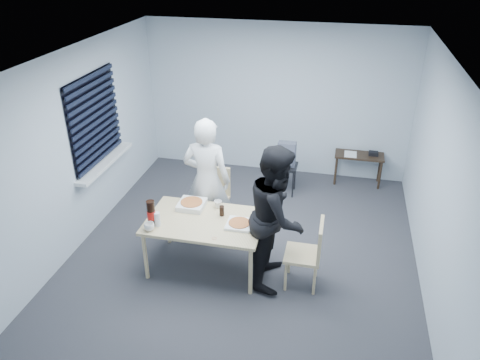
% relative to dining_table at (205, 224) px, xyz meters
% --- Properties ---
extents(room, '(5.00, 5.00, 5.00)m').
position_rel_dining_table_xyz_m(room, '(-1.79, 0.88, 0.81)').
color(room, '#2F2E34').
rests_on(room, ground).
extents(dining_table, '(1.43, 0.91, 0.70)m').
position_rel_dining_table_xyz_m(dining_table, '(0.00, 0.00, 0.00)').
color(dining_table, beige).
rests_on(dining_table, ground).
extents(chair_far, '(0.42, 0.42, 0.89)m').
position_rel_dining_table_xyz_m(chair_far, '(-0.16, 0.98, -0.12)').
color(chair_far, beige).
rests_on(chair_far, ground).
extents(chair_right, '(0.42, 0.42, 0.89)m').
position_rel_dining_table_xyz_m(chair_right, '(1.31, -0.08, -0.12)').
color(chair_right, beige).
rests_on(chair_right, ground).
extents(person_white, '(0.65, 0.42, 1.77)m').
position_rel_dining_table_xyz_m(person_white, '(-0.16, 0.66, 0.25)').
color(person_white, silver).
rests_on(person_white, ground).
extents(person_black, '(0.47, 0.86, 1.77)m').
position_rel_dining_table_xyz_m(person_black, '(0.89, -0.01, 0.25)').
color(person_black, black).
rests_on(person_black, ground).
extents(side_table, '(0.81, 0.36, 0.54)m').
position_rel_dining_table_xyz_m(side_table, '(1.88, 2.76, -0.18)').
color(side_table, '#332617').
rests_on(side_table, ground).
extents(stool, '(0.36, 0.36, 0.50)m').
position_rel_dining_table_xyz_m(stool, '(0.72, 2.15, -0.25)').
color(stool, black).
rests_on(stool, ground).
extents(backpack, '(0.29, 0.21, 0.40)m').
position_rel_dining_table_xyz_m(backpack, '(0.72, 2.14, 0.06)').
color(backpack, slate).
rests_on(backpack, stool).
extents(pizza_box_a, '(0.33, 0.33, 0.08)m').
position_rel_dining_table_xyz_m(pizza_box_a, '(-0.25, 0.26, 0.10)').
color(pizza_box_a, white).
rests_on(pizza_box_a, dining_table).
extents(pizza_box_b, '(0.30, 0.30, 0.04)m').
position_rel_dining_table_xyz_m(pizza_box_b, '(0.44, -0.02, 0.08)').
color(pizza_box_b, white).
rests_on(pizza_box_b, dining_table).
extents(mug_a, '(0.17, 0.17, 0.10)m').
position_rel_dining_table_xyz_m(mug_a, '(-0.58, -0.35, 0.11)').
color(mug_a, white).
rests_on(mug_a, dining_table).
extents(mug_b, '(0.10, 0.10, 0.09)m').
position_rel_dining_table_xyz_m(mug_b, '(0.08, 0.33, 0.11)').
color(mug_b, white).
rests_on(mug_b, dining_table).
extents(cola_glass, '(0.07, 0.07, 0.13)m').
position_rel_dining_table_xyz_m(cola_glass, '(0.18, 0.15, 0.13)').
color(cola_glass, black).
rests_on(cola_glass, dining_table).
extents(soda_bottle, '(0.10, 0.10, 0.33)m').
position_rel_dining_table_xyz_m(soda_bottle, '(-0.59, -0.24, 0.22)').
color(soda_bottle, black).
rests_on(soda_bottle, dining_table).
extents(plastic_cups, '(0.09, 0.09, 0.18)m').
position_rel_dining_table_xyz_m(plastic_cups, '(-0.52, -0.24, 0.15)').
color(plastic_cups, silver).
rests_on(plastic_cups, dining_table).
extents(rubber_band, '(0.06, 0.06, 0.00)m').
position_rel_dining_table_xyz_m(rubber_band, '(0.21, -0.35, 0.06)').
color(rubber_band, red).
rests_on(rubber_band, dining_table).
extents(papers, '(0.28, 0.32, 0.00)m').
position_rel_dining_table_xyz_m(papers, '(1.73, 2.73, -0.10)').
color(papers, white).
rests_on(papers, side_table).
extents(black_box, '(0.16, 0.12, 0.06)m').
position_rel_dining_table_xyz_m(black_box, '(2.10, 2.77, -0.07)').
color(black_box, black).
rests_on(black_box, side_table).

